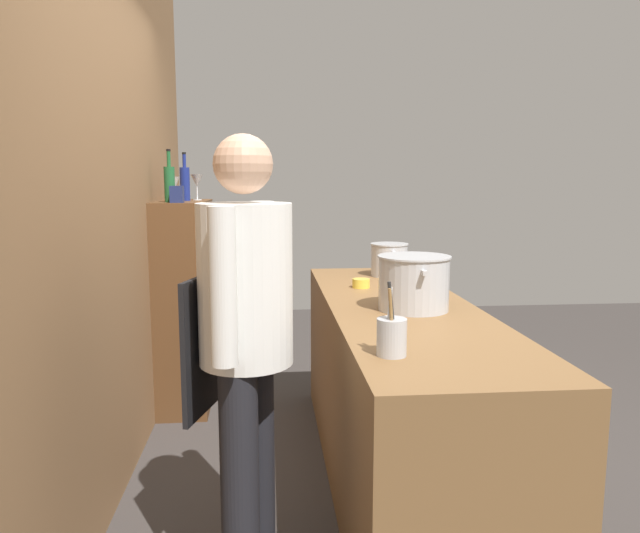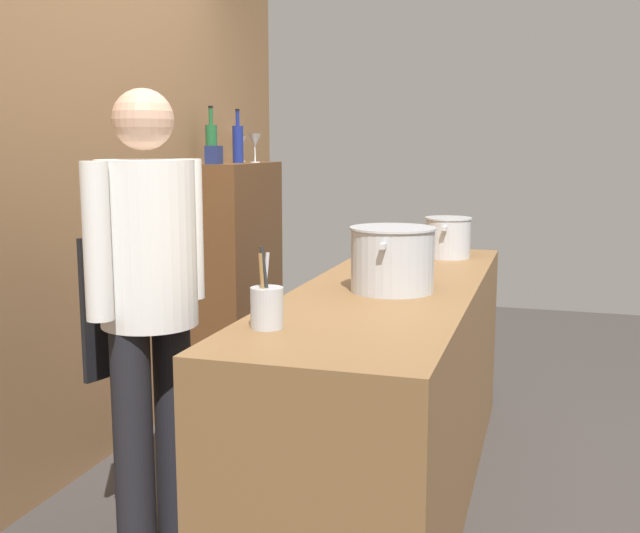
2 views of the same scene
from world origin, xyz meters
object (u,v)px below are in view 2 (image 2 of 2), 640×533
at_px(stockpot_small, 448,237).
at_px(wine_glass_short, 255,141).
at_px(spice_tin_navy, 214,155).
at_px(wine_bottle_green, 211,143).
at_px(chef, 148,290).
at_px(stockpot_large, 392,259).
at_px(utensil_crock, 267,306).
at_px(butter_jar, 385,262).
at_px(wine_bottle_cobalt, 238,143).
at_px(wine_glass_wide, 241,144).

height_order(stockpot_small, wine_glass_short, wine_glass_short).
bearing_deg(spice_tin_navy, wine_glass_short, -9.46).
relative_size(wine_bottle_green, wine_glass_short, 1.86).
xyz_separation_m(chef, stockpot_large, (0.55, -0.76, 0.06)).
bearing_deg(utensil_crock, stockpot_small, -11.40).
distance_m(stockpot_large, butter_jar, 0.61).
bearing_deg(stockpot_large, stockpot_small, -5.10).
bearing_deg(stockpot_small, chef, 151.06).
bearing_deg(utensil_crock, stockpot_large, -19.59).
bearing_deg(spice_tin_navy, stockpot_small, -90.59).
bearing_deg(wine_bottle_green, stockpot_small, -94.37).
relative_size(stockpot_small, wine_bottle_cobalt, 0.96).
distance_m(chef, stockpot_large, 0.94).
height_order(stockpot_large, wine_glass_wide, wine_glass_wide).
bearing_deg(stockpot_large, butter_jar, 14.66).
height_order(stockpot_large, butter_jar, stockpot_large).
height_order(stockpot_small, spice_tin_navy, spice_tin_navy).
height_order(chef, wine_bottle_cobalt, wine_bottle_cobalt).
bearing_deg(stockpot_large, wine_bottle_cobalt, 42.43).
bearing_deg(wine_glass_short, utensil_crock, -157.47).
bearing_deg(wine_bottle_green, stockpot_large, -130.52).
bearing_deg(chef, utensil_crock, 89.41).
xyz_separation_m(wine_bottle_green, wine_glass_short, (0.34, -0.13, 0.01)).
xyz_separation_m(stockpot_small, butter_jar, (-0.39, 0.24, -0.08)).
relative_size(wine_glass_short, wine_glass_wide, 1.09).
xyz_separation_m(stockpot_large, spice_tin_navy, (0.99, 1.21, 0.39)).
height_order(wine_bottle_green, wine_glass_wide, wine_bottle_green).
height_order(wine_bottle_cobalt, wine_glass_wide, wine_bottle_cobalt).
bearing_deg(butter_jar, spice_tin_navy, 68.94).
height_order(chef, stockpot_small, chef).
bearing_deg(wine_glass_short, spice_tin_navy, 170.54).
distance_m(wine_glass_short, wine_glass_wide, 0.26).
relative_size(chef, wine_glass_short, 9.62).
bearing_deg(spice_tin_navy, wine_bottle_cobalt, -1.17).
distance_m(butter_jar, wine_glass_wide, 1.65).
height_order(stockpot_small, wine_bottle_green, wine_bottle_green).
bearing_deg(wine_glass_wide, stockpot_small, -114.53).
relative_size(wine_bottle_cobalt, wine_glass_short, 1.82).
relative_size(stockpot_large, wine_glass_wide, 2.51).
bearing_deg(wine_bottle_green, wine_glass_short, -20.41).
bearing_deg(utensil_crock, chef, 72.70).
distance_m(butter_jar, wine_bottle_green, 1.34).
distance_m(stockpot_large, wine_glass_wide, 2.13).
bearing_deg(stockpot_large, utensil_crock, 160.41).
distance_m(chef, spice_tin_navy, 1.67).
xyz_separation_m(stockpot_small, wine_bottle_green, (0.10, 1.35, 0.48)).
distance_m(wine_glass_wide, spice_tin_navy, 0.64).
distance_m(chef, stockpot_small, 1.75).
bearing_deg(wine_bottle_cobalt, stockpot_large, -137.57).
distance_m(stockpot_small, spice_tin_navy, 1.36).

